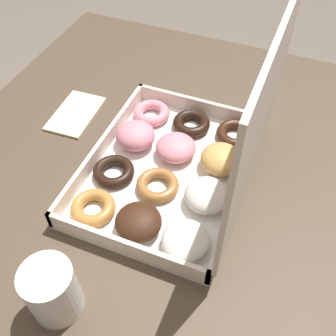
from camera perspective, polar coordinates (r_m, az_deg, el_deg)
The scene contains 5 objects.
ground_plane at distance 1.46m, azimuth -1.23°, elevation -19.32°, with size 8.00×8.00×0.00m, color #6B6054.
dining_table at distance 0.89m, azimuth -1.91°, elevation -3.75°, with size 0.95×0.85×0.77m.
donut_box at distance 0.71m, azimuth 2.55°, elevation 1.05°, with size 0.38×0.30×0.35m.
coffee_mug at distance 0.61m, azimuth -16.48°, elevation -16.68°, with size 0.08×0.08×0.10m.
paper_napkin at distance 0.91m, azimuth -13.26°, elevation 7.69°, with size 0.14×0.09×0.01m.
Camera 1 is at (0.49, 0.23, 1.36)m, focal length 42.00 mm.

